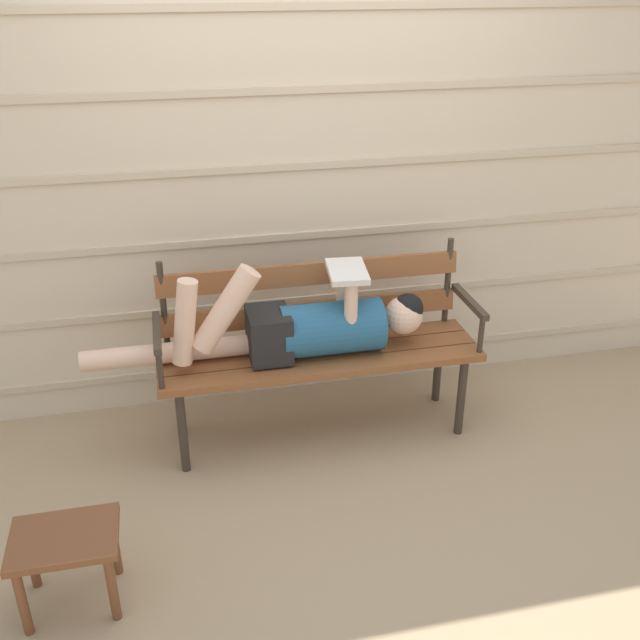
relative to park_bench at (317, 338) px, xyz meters
name	(u,v)px	position (x,y,z in m)	size (l,w,h in m)	color
ground_plane	(325,445)	(0.00, -0.18, -0.52)	(12.00, 12.00, 0.00)	tan
house_siding	(299,200)	(0.00, 0.44, 0.58)	(4.93, 0.08, 2.21)	beige
park_bench	(317,338)	(0.00, 0.00, 0.00)	(1.59, 0.44, 0.94)	brown
reclining_person	(303,326)	(-0.08, -0.07, 0.11)	(1.66, 0.27, 0.52)	#23567A
footstool	(66,549)	(-1.16, -0.95, -0.26)	(0.39, 0.29, 0.33)	brown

